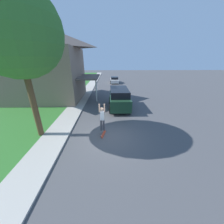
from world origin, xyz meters
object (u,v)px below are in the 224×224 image
(skateboard, at_px, (103,134))
(lawn_tree_near, at_px, (15,32))
(skateboarder, at_px, (102,117))
(suv_parked, at_px, (119,98))
(car_down_street, at_px, (114,80))

(skateboard, bearing_deg, lawn_tree_near, 177.98)
(skateboarder, bearing_deg, suv_parked, 74.20)
(car_down_street, relative_size, skateboard, 5.83)
(car_down_street, height_order, skateboarder, skateboarder)
(lawn_tree_near, height_order, skateboard, lawn_tree_near)
(suv_parked, bearing_deg, skateboard, -105.32)
(suv_parked, relative_size, skateboarder, 2.48)
(skateboarder, xyz_separation_m, skateboard, (0.05, -0.01, -1.27))
(car_down_street, bearing_deg, skateboarder, -94.61)
(lawn_tree_near, bearing_deg, car_down_street, 74.28)
(lawn_tree_near, distance_m, suv_parked, 9.41)
(suv_parked, bearing_deg, car_down_street, 89.31)
(suv_parked, height_order, skateboard, suv_parked)
(car_down_street, bearing_deg, lawn_tree_near, -105.72)
(lawn_tree_near, xyz_separation_m, suv_parked, (5.85, 5.33, -5.09))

